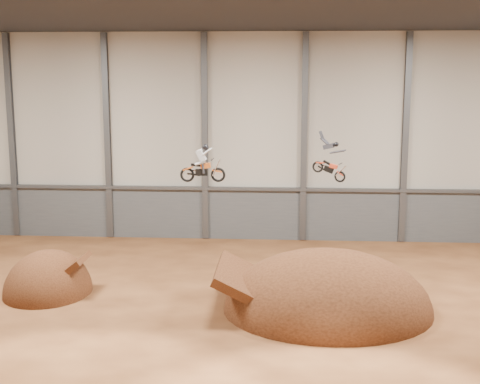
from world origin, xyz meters
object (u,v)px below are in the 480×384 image
Objects in this scene: takeoff_ramp at (48,293)px; fmx_rider_a at (203,161)px; fmx_rider_b at (327,157)px; landing_ramp at (327,310)px.

fmx_rider_a is at bearing 7.13° from takeoff_ramp.
fmx_rider_b reaches higher than fmx_rider_a.
landing_ramp is at bearing -6.51° from takeoff_ramp.
landing_ramp is 9.74m from fmx_rider_a.
fmx_rider_b is at bearing 6.20° from takeoff_ramp.
takeoff_ramp is at bearing -170.21° from fmx_rider_a.
landing_ramp is (14.46, -1.65, 0.00)m from takeoff_ramp.
fmx_rider_b is (6.40, 0.56, 0.23)m from fmx_rider_a.
fmx_rider_a is 0.95× the size of fmx_rider_b.
fmx_rider_a is (-6.36, 2.66, 6.89)m from landing_ramp.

